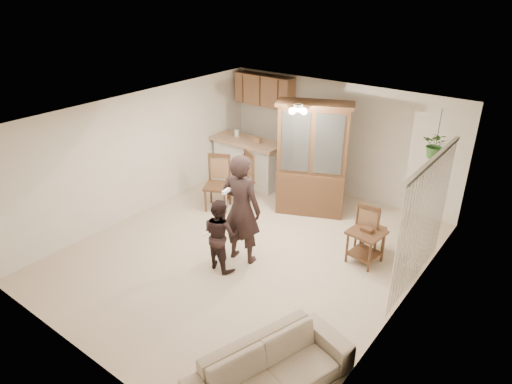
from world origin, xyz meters
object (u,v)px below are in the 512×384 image
Objects in this scene: adult at (241,213)px; chair_hutch_left at (240,188)px; china_hutch at (312,160)px; side_table at (365,246)px; sofa at (271,365)px; chair_hutch_right at (370,238)px; chair_bar at (218,194)px; child at (220,232)px.

adult is 2.33m from chair_hutch_left.
china_hutch is 2.09× the size of chair_hutch_left.
sofa is at bearing -85.07° from side_table.
side_table is 3.24m from chair_hutch_left.
adult is 2.37m from chair_hutch_right.
adult is at bearing -62.99° from chair_bar.
child is at bearing -73.93° from chair_bar.
adult reaches higher than child.
chair_hutch_left is at bearing 170.55° from side_table.
china_hutch is 2.12m from chair_bar.
sofa is 4.76m from china_hutch.
side_table is (-0.27, 3.18, -0.05)m from sofa.
side_table is 0.60× the size of chair_hutch_left.
adult reaches higher than sofa.
child is 2.01× the size of side_table.
side_table is (1.73, -1.06, -0.84)m from china_hutch.
side_table is at bearing -26.34° from chair_bar.
china_hutch is at bearing 6.65° from chair_bar.
china_hutch is (0.15, 2.68, 0.48)m from child.
adult is 1.56× the size of chair_bar.
chair_hutch_left reaches higher than chair_hutch_right.
side_table is at bearing 22.90° from sofa.
child reaches higher than chair_bar.
child is 1.21× the size of chair_hutch_left.
child is at bearing -31.98° from chair_hutch_left.
chair_hutch_left is at bearing 45.72° from chair_bar.
side_table is (1.75, 1.20, -0.59)m from adult.
adult reaches higher than chair_hutch_left.
chair_hutch_right is (-0.08, 0.35, -0.03)m from side_table.
adult is 0.77× the size of china_hutch.
child is 2.55m from chair_hutch_left.
chair_hutch_right is at bearing 23.63° from sofa.
chair_bar is 3.31m from chair_hutch_right.
child reaches higher than sofa.
chair_hutch_right is (-0.35, 3.53, -0.08)m from sofa.
chair_hutch_left is at bearing -51.72° from child.
china_hutch reaches higher than sofa.
china_hutch is at bearing 46.53° from chair_hutch_left.
china_hutch is at bearing -86.22° from child.
sofa is 1.85× the size of chair_hutch_right.
chair_hutch_left is at bearing 175.84° from china_hutch.
child is at bearing -139.27° from side_table.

